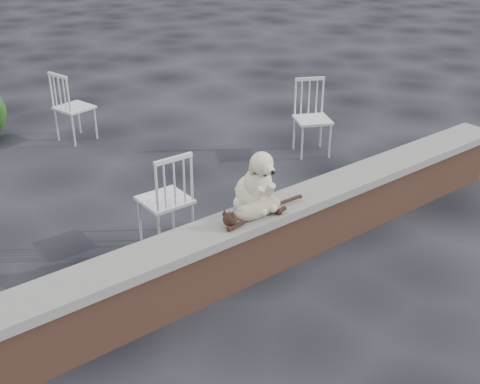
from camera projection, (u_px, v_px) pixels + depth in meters
ground at (276, 262)px, 5.40m from camera, size 60.00×60.00×0.00m
brick_wall at (277, 238)px, 5.29m from camera, size 6.00×0.30×0.50m
capstone at (278, 208)px, 5.16m from camera, size 6.20×0.40×0.08m
dog at (253, 178)px, 4.97m from camera, size 0.40×0.50×0.56m
cat at (257, 208)px, 4.90m from camera, size 1.01×0.31×0.17m
chair_d at (313, 118)px, 7.49m from camera, size 0.75×0.75×0.94m
chair_c at (165, 198)px, 5.50m from camera, size 0.57×0.57×0.94m
chair_e at (74, 106)px, 7.92m from camera, size 0.67×0.67×0.94m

